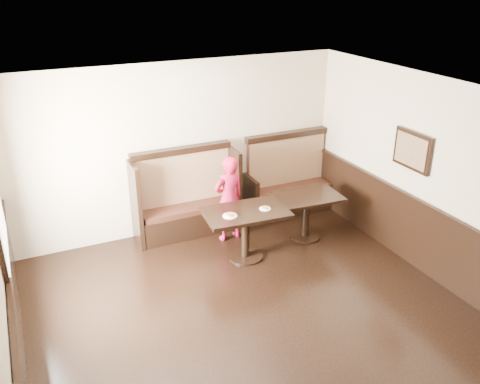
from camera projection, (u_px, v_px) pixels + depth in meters
ground at (284, 354)px, 5.85m from camera, size 7.00×7.00×0.00m
room_shell at (250, 299)px, 5.69m from camera, size 7.00×7.00×7.00m
booth_main at (186, 203)px, 8.36m from camera, size 1.75×0.72×1.45m
booth_neighbor at (288, 186)px, 9.14m from camera, size 1.65×0.72×1.45m
table_main at (246, 222)px, 7.56m from camera, size 1.29×0.87×0.79m
table_neighbor at (306, 206)px, 8.17m from camera, size 1.12×0.77×0.74m
child at (229, 199)px, 8.08m from camera, size 0.56×0.41×1.42m
pizza_plate_left at (230, 215)px, 7.32m from camera, size 0.21×0.21×0.04m
pizza_plate_right at (265, 208)px, 7.55m from camera, size 0.17×0.17×0.03m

